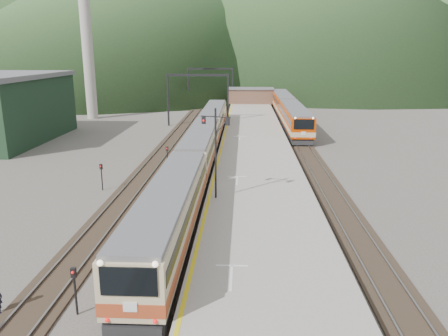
{
  "coord_description": "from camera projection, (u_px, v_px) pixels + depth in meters",
  "views": [
    {
      "loc": [
        4.32,
        -12.46,
        11.29
      ],
      "look_at": [
        2.71,
        22.19,
        2.0
      ],
      "focal_mm": 35.0,
      "sensor_mm": 36.0,
      "label": 1
    }
  ],
  "objects": [
    {
      "name": "track_far",
      "position": [
        168.0,
        145.0,
        53.94
      ],
      "size": [
        2.6,
        200.0,
        0.23
      ],
      "color": "black",
      "rests_on": "ground"
    },
    {
      "name": "short_signal_a",
      "position": [
        75.0,
        285.0,
        18.99
      ],
      "size": [
        0.23,
        0.17,
        2.27
      ],
      "color": "black",
      "rests_on": "ground"
    },
    {
      "name": "platform",
      "position": [
        255.0,
        146.0,
        51.43
      ],
      "size": [
        8.0,
        100.0,
        1.0
      ],
      "primitive_type": "cube",
      "color": "gray",
      "rests_on": "ground"
    },
    {
      "name": "station_shed",
      "position": [
        251.0,
        95.0,
        89.49
      ],
      "size": [
        9.4,
        4.4,
        3.1
      ],
      "color": "brown",
      "rests_on": "platform"
    },
    {
      "name": "second_train",
      "position": [
        288.0,
        110.0,
        71.81
      ],
      "size": [
        2.94,
        39.99,
        3.58
      ],
      "color": "#AB3402",
      "rests_on": "track_second"
    },
    {
      "name": "short_signal_b",
      "position": [
        167.0,
        155.0,
        42.9
      ],
      "size": [
        0.26,
        0.22,
        2.27
      ],
      "color": "black",
      "rests_on": "ground"
    },
    {
      "name": "hill_d",
      "position": [
        24.0,
        22.0,
        244.98
      ],
      "size": [
        200.0,
        200.0,
        55.0
      ],
      "primitive_type": "cone",
      "color": "#2D4725",
      "rests_on": "ground"
    },
    {
      "name": "smokestack",
      "position": [
        86.0,
        28.0,
        72.07
      ],
      "size": [
        1.8,
        1.8,
        30.0
      ],
      "primitive_type": "cylinder",
      "color": "#9E998E",
      "rests_on": "ground"
    },
    {
      "name": "signal_mast",
      "position": [
        216.0,
        144.0,
        30.7
      ],
      "size": [
        2.11,
        0.82,
        6.51
      ],
      "color": "black",
      "rests_on": "platform"
    },
    {
      "name": "hill_a",
      "position": [
        145.0,
        8.0,
        192.51
      ],
      "size": [
        180.0,
        180.0,
        60.0
      ],
      "primitive_type": "cone",
      "color": "#2D4725",
      "rests_on": "ground"
    },
    {
      "name": "track_second",
      "position": [
        303.0,
        146.0,
        53.2
      ],
      "size": [
        2.6,
        200.0,
        0.23
      ],
      "color": "black",
      "rests_on": "ground"
    },
    {
      "name": "gantry_near",
      "position": [
        198.0,
        90.0,
        66.89
      ],
      "size": [
        9.55,
        0.25,
        8.0
      ],
      "color": "black",
      "rests_on": "ground"
    },
    {
      "name": "short_signal_c",
      "position": [
        102.0,
        173.0,
        36.3
      ],
      "size": [
        0.27,
        0.24,
        2.27
      ],
      "color": "black",
      "rests_on": "ground"
    },
    {
      "name": "gantry_far",
      "position": [
        210.0,
        80.0,
        91.02
      ],
      "size": [
        9.55,
        0.25,
        8.0
      ],
      "color": "black",
      "rests_on": "ground"
    },
    {
      "name": "track_main",
      "position": [
        209.0,
        146.0,
        53.72
      ],
      "size": [
        2.6,
        200.0,
        0.23
      ],
      "color": "black",
      "rests_on": "ground"
    },
    {
      "name": "main_train",
      "position": [
        201.0,
        148.0,
        43.75
      ],
      "size": [
        2.72,
        55.79,
        3.32
      ],
      "color": "tan",
      "rests_on": "track_main"
    }
  ]
}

